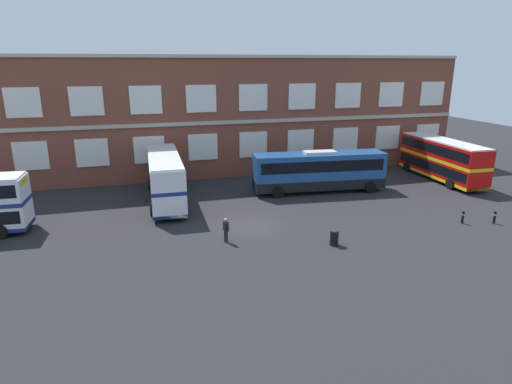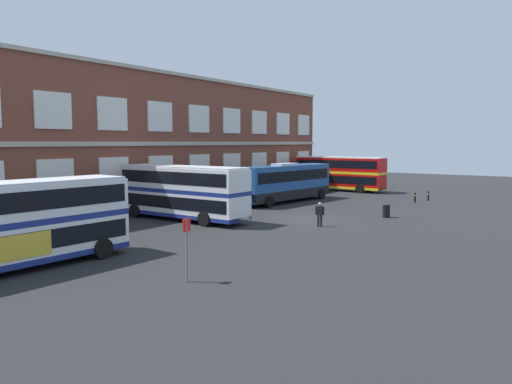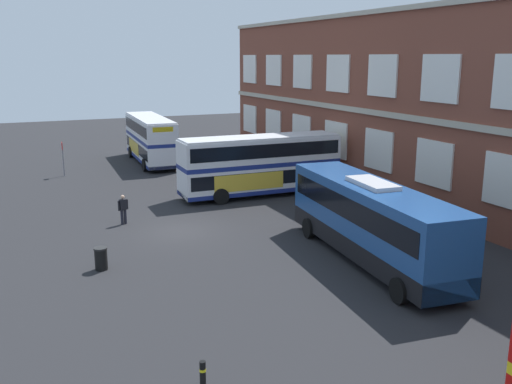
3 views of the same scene
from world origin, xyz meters
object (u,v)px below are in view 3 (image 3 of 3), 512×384
at_px(double_decker_middle, 260,164).
at_px(safety_bollard_west, 203,376).
at_px(double_decker_near, 150,139).
at_px(bus_stand_flag, 63,156).
at_px(station_litter_bin, 101,258).
at_px(touring_coach, 371,221).
at_px(waiting_passenger, 123,208).

bearing_deg(double_decker_middle, safety_bollard_west, -28.53).
relative_size(double_decker_near, double_decker_middle, 1.01).
relative_size(bus_stand_flag, station_litter_bin, 2.62).
bearing_deg(touring_coach, double_decker_middle, 177.00).
height_order(touring_coach, station_litter_bin, touring_coach).
xyz_separation_m(station_litter_bin, safety_bollard_west, (10.91, 1.02, -0.03)).
relative_size(double_decker_near, station_litter_bin, 10.79).
relative_size(double_decker_near, touring_coach, 0.91).
bearing_deg(double_decker_near, waiting_passenger, -18.54).
height_order(double_decker_middle, touring_coach, double_decker_middle).
distance_m(double_decker_near, touring_coach, 29.21).
height_order(double_decker_middle, waiting_passenger, double_decker_middle).
bearing_deg(bus_stand_flag, double_decker_middle, 43.39).
relative_size(waiting_passenger, safety_bollard_west, 1.79).
height_order(double_decker_near, touring_coach, double_decker_near).
height_order(bus_stand_flag, safety_bollard_west, bus_stand_flag).
relative_size(touring_coach, station_litter_bin, 11.84).
distance_m(double_decker_near, double_decker_middle, 15.75).
distance_m(double_decker_near, waiting_passenger, 19.45).
xyz_separation_m(waiting_passenger, station_litter_bin, (6.71, -2.36, -0.41)).
bearing_deg(waiting_passenger, double_decker_middle, 107.38).
height_order(double_decker_middle, bus_stand_flag, double_decker_middle).
bearing_deg(waiting_passenger, safety_bollard_west, -4.33).
height_order(station_litter_bin, safety_bollard_west, station_litter_bin).
distance_m(station_litter_bin, safety_bollard_west, 10.95).
bearing_deg(bus_stand_flag, station_litter_bin, -1.93).
bearing_deg(waiting_passenger, station_litter_bin, -19.35).
height_order(double_decker_near, double_decker_middle, same).
bearing_deg(bus_stand_flag, touring_coach, 22.63).
height_order(touring_coach, bus_stand_flag, touring_coach).
bearing_deg(safety_bollard_west, double_decker_near, 168.23).
relative_size(touring_coach, waiting_passenger, 7.17).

